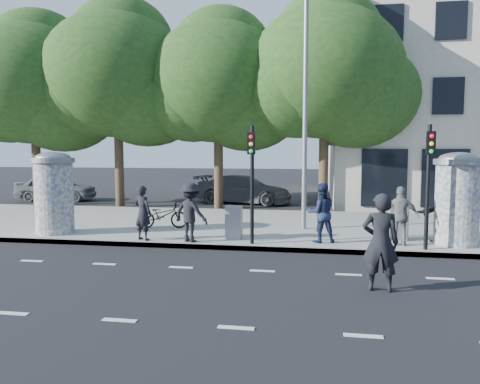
% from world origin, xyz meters
% --- Properties ---
extents(ground, '(120.00, 120.00, 0.00)m').
position_xyz_m(ground, '(0.00, 0.00, 0.00)').
color(ground, black).
rests_on(ground, ground).
extents(sidewalk, '(40.00, 8.00, 0.15)m').
position_xyz_m(sidewalk, '(0.00, 7.50, 0.07)').
color(sidewalk, gray).
rests_on(sidewalk, ground).
extents(curb, '(40.00, 0.10, 0.16)m').
position_xyz_m(curb, '(0.00, 3.55, 0.07)').
color(curb, slate).
rests_on(curb, ground).
extents(lane_dash_near, '(32.00, 0.12, 0.01)m').
position_xyz_m(lane_dash_near, '(0.00, -2.20, 0.00)').
color(lane_dash_near, silver).
rests_on(lane_dash_near, ground).
extents(lane_dash_far, '(32.00, 0.12, 0.01)m').
position_xyz_m(lane_dash_far, '(0.00, 1.40, 0.00)').
color(lane_dash_far, silver).
rests_on(lane_dash_far, ground).
extents(ad_column_left, '(1.36, 1.36, 2.65)m').
position_xyz_m(ad_column_left, '(-7.20, 4.50, 1.54)').
color(ad_column_left, beige).
rests_on(ad_column_left, sidewalk).
extents(ad_column_right, '(1.36, 1.36, 2.65)m').
position_xyz_m(ad_column_right, '(5.20, 4.70, 1.54)').
color(ad_column_right, beige).
rests_on(ad_column_right, sidewalk).
extents(traffic_pole_near, '(0.22, 0.31, 3.40)m').
position_xyz_m(traffic_pole_near, '(-0.60, 3.79, 2.23)').
color(traffic_pole_near, black).
rests_on(traffic_pole_near, sidewalk).
extents(traffic_pole_far, '(0.22, 0.31, 3.40)m').
position_xyz_m(traffic_pole_far, '(4.20, 3.79, 2.23)').
color(traffic_pole_far, black).
rests_on(traffic_pole_far, sidewalk).
extents(street_lamp, '(0.25, 0.93, 8.00)m').
position_xyz_m(street_lamp, '(0.80, 6.63, 4.79)').
color(street_lamp, slate).
rests_on(street_lamp, sidewalk).
extents(tree_far_left, '(7.20, 7.20, 9.26)m').
position_xyz_m(tree_far_left, '(-13.00, 12.50, 6.19)').
color(tree_far_left, '#38281C').
rests_on(tree_far_left, ground).
extents(tree_mid_left, '(7.20, 7.20, 9.57)m').
position_xyz_m(tree_mid_left, '(-8.50, 12.50, 6.50)').
color(tree_mid_left, '#38281C').
rests_on(tree_mid_left, ground).
extents(tree_near_left, '(6.80, 6.80, 8.97)m').
position_xyz_m(tree_near_left, '(-3.50, 12.70, 6.06)').
color(tree_near_left, '#38281C').
rests_on(tree_near_left, ground).
extents(tree_center, '(7.00, 7.00, 9.30)m').
position_xyz_m(tree_center, '(1.50, 12.30, 6.31)').
color(tree_center, '#38281C').
rests_on(tree_center, ground).
extents(ped_b, '(0.71, 0.60, 1.65)m').
position_xyz_m(ped_b, '(-3.92, 3.85, 0.98)').
color(ped_b, black).
rests_on(ped_b, sidewalk).
extents(ped_c, '(1.00, 0.87, 1.75)m').
position_xyz_m(ped_c, '(1.37, 4.39, 1.02)').
color(ped_c, '#192340').
rests_on(ped_c, sidewalk).
extents(ped_d, '(1.30, 1.04, 1.75)m').
position_xyz_m(ped_d, '(-2.43, 3.85, 1.03)').
color(ped_d, black).
rests_on(ped_d, sidewalk).
extents(ped_e, '(1.07, 0.72, 1.69)m').
position_xyz_m(ped_e, '(3.60, 4.30, 0.99)').
color(ped_e, slate).
rests_on(ped_e, sidewalk).
extents(ped_f, '(1.58, 0.95, 1.61)m').
position_xyz_m(ped_f, '(4.87, 4.98, 0.95)').
color(ped_f, black).
rests_on(ped_f, sidewalk).
extents(man_road, '(0.76, 0.53, 2.01)m').
position_xyz_m(man_road, '(2.54, 0.27, 1.00)').
color(man_road, black).
rests_on(man_road, ground).
extents(bicycle, '(0.95, 1.82, 0.91)m').
position_xyz_m(bicycle, '(-4.03, 5.97, 0.61)').
color(bicycle, black).
rests_on(bicycle, sidewalk).
extents(cabinet_left, '(0.50, 0.37, 1.01)m').
position_xyz_m(cabinet_left, '(-1.26, 4.53, 0.66)').
color(cabinet_left, gray).
rests_on(cabinet_left, sidewalk).
extents(cabinet_right, '(0.58, 0.47, 1.05)m').
position_xyz_m(cabinet_right, '(3.72, 5.19, 0.68)').
color(cabinet_right, '#5C5E60').
rests_on(cabinet_right, sidewalk).
extents(car_left, '(2.23, 4.51, 1.48)m').
position_xyz_m(car_left, '(-13.24, 14.63, 0.74)').
color(car_left, slate).
rests_on(car_left, ground).
extents(car_right, '(3.08, 5.46, 1.49)m').
position_xyz_m(car_right, '(-2.66, 15.18, 0.75)').
color(car_right, '#5C5E63').
rests_on(car_right, ground).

